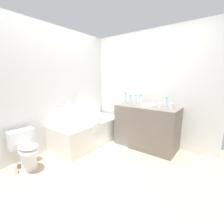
# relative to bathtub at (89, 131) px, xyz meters

# --- Properties ---
(ground_plane) EXTENTS (3.90, 3.90, 0.00)m
(ground_plane) POSITION_rel_bathtub_xyz_m (-0.55, -0.92, -0.28)
(ground_plane) COLOR tan
(wall_back_tiled) EXTENTS (3.30, 0.10, 2.43)m
(wall_back_tiled) POSITION_rel_bathtub_xyz_m (-0.55, 0.43, 0.93)
(wall_back_tiled) COLOR silver
(wall_back_tiled) RESTS_ON ground_plane
(wall_right_mirror) EXTENTS (0.10, 3.00, 2.43)m
(wall_right_mirror) POSITION_rel_bathtub_xyz_m (0.95, -0.92, 0.93)
(wall_right_mirror) COLOR silver
(wall_right_mirror) RESTS_ON ground_plane
(bathtub) EXTENTS (1.60, 0.76, 1.12)m
(bathtub) POSITION_rel_bathtub_xyz_m (0.00, 0.00, 0.00)
(bathtub) COLOR white
(bathtub) RESTS_ON ground_plane
(toilet) EXTENTS (0.38, 0.53, 0.64)m
(toilet) POSITION_rel_bathtub_xyz_m (-1.32, 0.07, 0.05)
(toilet) COLOR white
(toilet) RESTS_ON ground_plane
(vanity_counter) EXTENTS (0.60, 1.24, 0.88)m
(vanity_counter) POSITION_rel_bathtub_xyz_m (0.60, -1.11, 0.16)
(vanity_counter) COLOR #6B6056
(vanity_counter) RESTS_ON ground_plane
(sink_basin) EXTENTS (0.32, 0.32, 0.04)m
(sink_basin) POSITION_rel_bathtub_xyz_m (0.57, -1.14, 0.62)
(sink_basin) COLOR white
(sink_basin) RESTS_ON vanity_counter
(sink_faucet) EXTENTS (0.10, 0.15, 0.06)m
(sink_faucet) POSITION_rel_bathtub_xyz_m (0.76, -1.14, 0.63)
(sink_faucet) COLOR #A1A1A6
(sink_faucet) RESTS_ON vanity_counter
(water_bottle_0) EXTENTS (0.06, 0.06, 0.21)m
(water_bottle_0) POSITION_rel_bathtub_xyz_m (0.61, -1.48, 0.70)
(water_bottle_0) COLOR silver
(water_bottle_0) RESTS_ON vanity_counter
(water_bottle_1) EXTENTS (0.06, 0.06, 0.20)m
(water_bottle_1) POSITION_rel_bathtub_xyz_m (0.63, -0.68, 0.69)
(water_bottle_1) COLOR silver
(water_bottle_1) RESTS_ON vanity_counter
(water_bottle_2) EXTENTS (0.06, 0.06, 0.22)m
(water_bottle_2) POSITION_rel_bathtub_xyz_m (0.60, -0.83, 0.70)
(water_bottle_2) COLOR silver
(water_bottle_2) RESTS_ON vanity_counter
(water_bottle_3) EXTENTS (0.06, 0.06, 0.22)m
(water_bottle_3) POSITION_rel_bathtub_xyz_m (0.65, -0.93, 0.70)
(water_bottle_3) COLOR silver
(water_bottle_3) RESTS_ON vanity_counter
(water_bottle_4) EXTENTS (0.07, 0.07, 0.25)m
(water_bottle_4) POSITION_rel_bathtub_xyz_m (0.58, -0.59, 0.72)
(water_bottle_4) COLOR silver
(water_bottle_4) RESTS_ON vanity_counter
(drinking_glass_0) EXTENTS (0.07, 0.07, 0.10)m
(drinking_glass_0) POSITION_rel_bathtub_xyz_m (0.61, -1.59, 0.65)
(drinking_glass_0) COLOR white
(drinking_glass_0) RESTS_ON vanity_counter
(drinking_glass_1) EXTENTS (0.08, 0.08, 0.10)m
(drinking_glass_1) POSITION_rel_bathtub_xyz_m (0.58, -1.39, 0.65)
(drinking_glass_1) COLOR white
(drinking_glass_1) RESTS_ON vanity_counter
(bath_mat) EXTENTS (0.53, 0.43, 0.01)m
(bath_mat) POSITION_rel_bathtub_xyz_m (0.09, -0.63, -0.28)
(bath_mat) COLOR white
(bath_mat) RESTS_ON ground_plane
(toilet_paper_roll) EXTENTS (0.11, 0.11, 0.14)m
(toilet_paper_roll) POSITION_rel_bathtub_xyz_m (-1.53, 0.08, -0.21)
(toilet_paper_roll) COLOR white
(toilet_paper_roll) RESTS_ON ground_plane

